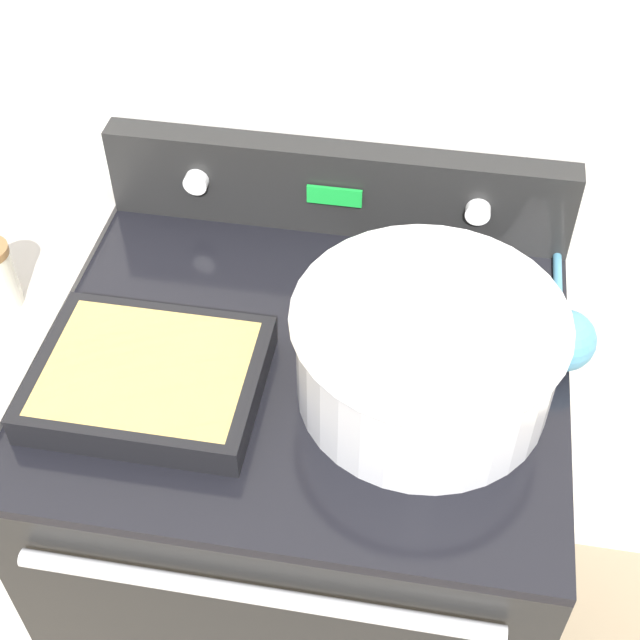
% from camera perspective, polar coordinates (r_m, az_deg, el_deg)
% --- Properties ---
extents(kitchen_wall, '(8.00, 0.05, 2.50)m').
position_cam_1_polar(kitchen_wall, '(1.40, 1.67, 17.73)').
color(kitchen_wall, silver).
rests_on(kitchen_wall, ground_plane).
extents(stove_range, '(0.77, 0.68, 0.93)m').
position_cam_1_polar(stove_range, '(1.68, -0.79, -12.94)').
color(stove_range, black).
rests_on(stove_range, ground_plane).
extents(control_panel, '(0.77, 0.07, 0.16)m').
position_cam_1_polar(control_panel, '(1.48, 1.12, 8.43)').
color(control_panel, black).
rests_on(control_panel, stove_range).
extents(mixing_bowl, '(0.37, 0.37, 0.15)m').
position_cam_1_polar(mixing_bowl, '(1.21, 6.82, -1.86)').
color(mixing_bowl, silver).
rests_on(mixing_bowl, stove_range).
extents(casserole_dish, '(0.31, 0.25, 0.05)m').
position_cam_1_polar(casserole_dish, '(1.27, -10.92, -3.61)').
color(casserole_dish, black).
rests_on(casserole_dish, stove_range).
extents(ladle, '(0.09, 0.32, 0.09)m').
position_cam_1_polar(ladle, '(1.32, 15.35, -1.05)').
color(ladle, teal).
rests_on(ladle, stove_range).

